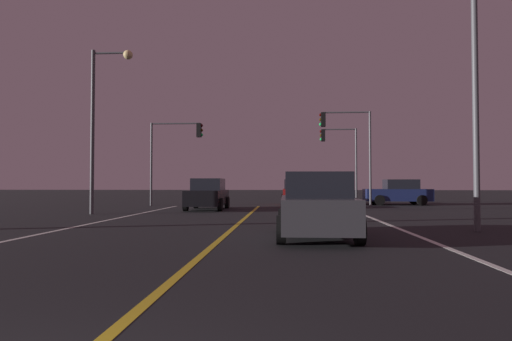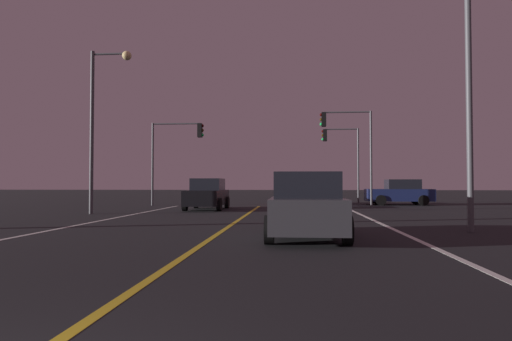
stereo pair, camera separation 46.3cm
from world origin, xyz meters
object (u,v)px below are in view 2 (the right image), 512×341
object	(u,v)px
car_ahead_far	(297,192)
car_oncoming	(207,194)
traffic_light_near_right	(347,136)
car_lead_same_lane	(306,206)
car_crossing_side	(400,193)
traffic_light_near_left	(177,144)
street_lamp_right_near	(447,58)
traffic_light_far_right	(341,148)
street_lamp_left_mid	(101,110)

from	to	relation	value
car_ahead_far	car_oncoming	bearing A→B (deg)	140.92
car_oncoming	traffic_light_near_right	xyz separation A→B (m)	(8.11, 4.16, 3.59)
car_lead_same_lane	car_crossing_side	bearing A→B (deg)	-19.84
car_crossing_side	car_oncoming	xyz separation A→B (m)	(-11.80, -6.29, 0.00)
car_crossing_side	traffic_light_near_left	distance (m)	15.08
street_lamp_right_near	car_crossing_side	bearing A→B (deg)	-98.46
car_oncoming	traffic_light_far_right	size ratio (longest dim) A/B	0.77
traffic_light_near_right	car_lead_same_lane	bearing A→B (deg)	79.51
car_oncoming	car_lead_same_lane	bearing A→B (deg)	21.94
car_oncoming	street_lamp_left_mid	xyz separation A→B (m)	(-4.31, -3.96, 4.07)
car_oncoming	traffic_light_far_right	bearing A→B (deg)	139.34
car_ahead_far	traffic_light_near_right	bearing A→B (deg)	-122.38
traffic_light_near_left	traffic_light_far_right	xyz separation A→B (m)	(11.09, 5.50, 0.10)
car_lead_same_lane	street_lamp_left_mid	distance (m)	13.29
traffic_light_near_right	street_lamp_right_near	world-z (taller)	street_lamp_right_near
car_lead_same_lane	car_crossing_side	xyz separation A→B (m)	(6.77, 18.77, 0.00)
traffic_light_near_right	traffic_light_near_left	xyz separation A→B (m)	(-10.90, 0.00, -0.41)
car_oncoming	car_ahead_far	bearing A→B (deg)	140.92
traffic_light_far_right	street_lamp_right_near	world-z (taller)	street_lamp_right_near
car_ahead_far	traffic_light_near_left	world-z (taller)	traffic_light_near_left
traffic_light_near_right	traffic_light_near_left	world-z (taller)	traffic_light_near_right
car_oncoming	traffic_light_far_right	distance (m)	13.16
traffic_light_far_right	car_crossing_side	bearing A→B (deg)	136.05
car_crossing_side	traffic_light_near_left	world-z (taller)	traffic_light_near_left
car_oncoming	traffic_light_near_left	size ratio (longest dim) A/B	0.80
car_crossing_side	street_lamp_right_near	distance (m)	17.56
car_ahead_far	street_lamp_left_mid	xyz separation A→B (m)	(-9.30, -10.10, 4.07)
traffic_light_far_right	street_lamp_left_mid	world-z (taller)	street_lamp_left_mid
car_ahead_far	traffic_light_far_right	xyz separation A→B (m)	(3.31, 3.52, 3.29)
car_oncoming	street_lamp_right_near	distance (m)	14.71
car_lead_same_lane	street_lamp_left_mid	size ratio (longest dim) A/B	0.56
traffic_light_far_right	street_lamp_left_mid	bearing A→B (deg)	47.20
street_lamp_right_near	traffic_light_near_left	bearing A→B (deg)	-50.58
traffic_light_near_left	car_crossing_side	bearing A→B (deg)	8.29
car_lead_same_lane	car_oncoming	world-z (taller)	same
car_crossing_side	car_lead_same_lane	bearing A→B (deg)	70.16
street_lamp_right_near	car_ahead_far	bearing A→B (deg)	-75.52
street_lamp_right_near	car_oncoming	bearing A→B (deg)	-48.59
car_crossing_side	traffic_light_near_right	distance (m)	5.57
car_oncoming	traffic_light_far_right	world-z (taller)	traffic_light_far_right
car_lead_same_lane	car_oncoming	xyz separation A→B (m)	(-5.03, 12.48, 0.00)
traffic_light_near_right	traffic_light_near_left	distance (m)	10.91
car_crossing_side	street_lamp_right_near	bearing A→B (deg)	81.54
car_crossing_side	street_lamp_right_near	world-z (taller)	street_lamp_right_near
car_lead_same_lane	car_crossing_side	world-z (taller)	same
traffic_light_near_right	street_lamp_left_mid	xyz separation A→B (m)	(-12.42, -8.12, 0.48)
traffic_light_far_right	street_lamp_right_near	size ratio (longest dim) A/B	0.69
car_ahead_far	car_crossing_side	world-z (taller)	same
traffic_light_far_right	street_lamp_right_near	bearing A→B (deg)	92.82
car_oncoming	street_lamp_right_near	size ratio (longest dim) A/B	0.53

